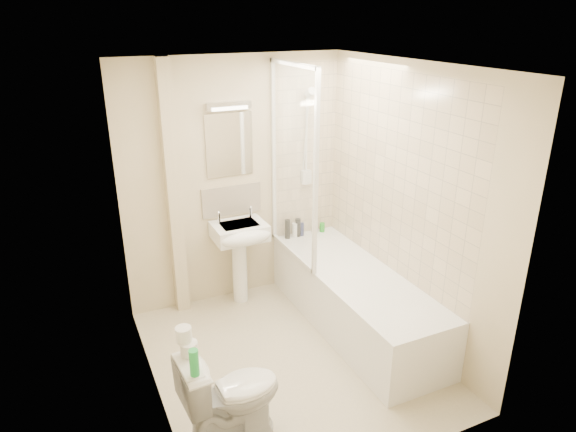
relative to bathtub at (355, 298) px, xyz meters
name	(u,v)px	position (x,y,z in m)	size (l,w,h in m)	color
floor	(290,358)	(-0.75, -0.20, -0.29)	(2.50, 2.50, 0.00)	beige
wall_back	(235,183)	(-0.75, 1.05, 0.91)	(2.20, 0.02, 2.40)	beige
wall_left	(144,255)	(-1.85, -0.20, 0.91)	(0.02, 2.50, 2.40)	beige
wall_right	(407,207)	(0.35, -0.20, 0.91)	(0.02, 2.50, 2.40)	beige
ceiling	(291,65)	(-0.75, -0.20, 2.11)	(2.20, 2.50, 0.02)	white
tile_back	(305,152)	(0.00, 1.04, 1.14)	(0.70, 0.01, 1.75)	beige
tile_right	(394,175)	(0.34, 0.00, 1.14)	(0.01, 2.10, 1.75)	beige
pipe_boxing	(173,193)	(-1.37, 0.99, 0.91)	(0.12, 0.12, 2.40)	beige
splashback	(232,200)	(-0.80, 1.04, 0.74)	(0.60, 0.01, 0.30)	beige
mirror	(229,145)	(-0.80, 1.04, 1.29)	(0.46, 0.01, 0.60)	white
strip_light	(228,106)	(-0.80, 1.02, 1.66)	(0.42, 0.07, 0.07)	silver
bathtub	(355,298)	(0.00, 0.00, 0.00)	(0.70, 2.10, 0.55)	white
shower_screen	(293,165)	(-0.35, 0.60, 1.16)	(0.04, 0.92, 1.80)	white
shower_fixture	(307,141)	(0.00, 0.99, 1.26)	(0.10, 0.16, 0.99)	white
pedestal_sink	(241,241)	(-0.80, 0.81, 0.39)	(0.50, 0.47, 0.97)	white
bottle_black_a	(288,229)	(-0.23, 0.96, 0.36)	(0.06, 0.06, 0.20)	black
bottle_white_a	(295,230)	(-0.15, 0.96, 0.34)	(0.06, 0.06, 0.15)	white
bottle_black_b	(298,228)	(-0.11, 0.96, 0.36)	(0.06, 0.06, 0.19)	black
bottle_blue	(302,229)	(-0.07, 0.96, 0.33)	(0.05, 0.05, 0.14)	#121A52
bottle_cream	(314,226)	(0.08, 0.96, 0.35)	(0.06, 0.06, 0.17)	beige
bottle_white_b	(315,227)	(0.09, 0.96, 0.33)	(0.05, 0.05, 0.14)	silver
bottle_green	(322,227)	(0.18, 0.96, 0.31)	(0.06, 0.06, 0.10)	green
toilet	(231,394)	(-1.47, -0.79, 0.06)	(0.70, 0.43, 0.69)	white
toilet_roll_lower	(189,349)	(-1.71, -0.72, 0.45)	(0.11, 0.11, 0.09)	white
toilet_roll_upper	(184,334)	(-1.73, -0.69, 0.54)	(0.10, 0.10, 0.10)	white
green_bottle	(194,363)	(-1.73, -0.92, 0.49)	(0.06, 0.06, 0.18)	green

